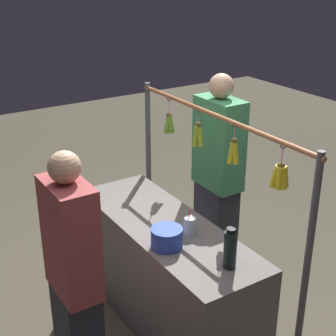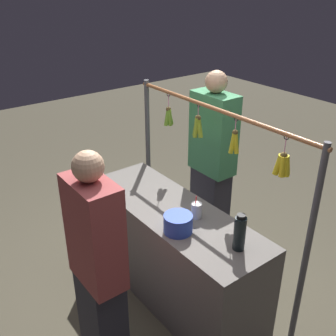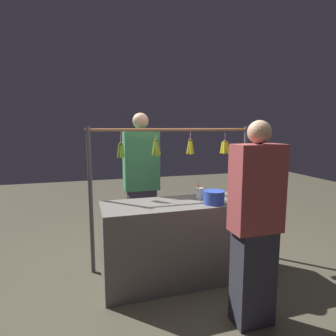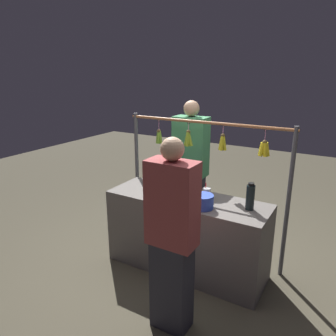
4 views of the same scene
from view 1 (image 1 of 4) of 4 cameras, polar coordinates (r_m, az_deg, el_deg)
ground_plane at (r=4.00m, az=-0.20°, el=-16.76°), size 12.00×12.00×0.00m
market_counter at (r=3.75m, az=-0.21°, el=-11.91°), size 1.69×0.57×0.82m
display_rack at (r=3.59m, az=5.48°, el=-1.11°), size 1.90×0.11×1.59m
water_bottle at (r=3.04m, az=7.04°, el=-9.06°), size 0.08×0.08×0.26m
blue_bucket at (r=3.24m, az=-0.14°, el=-7.88°), size 0.20×0.20×0.13m
drink_cup at (r=3.40m, az=2.47°, el=-6.51°), size 0.08×0.08×0.17m
vendor_person at (r=4.10m, az=5.60°, el=-1.54°), size 0.41×0.22×1.74m
customer_person at (r=3.02m, az=-10.51°, el=-12.88°), size 0.39×0.21×1.63m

